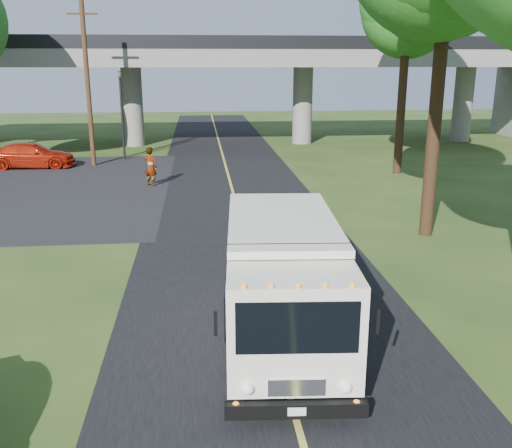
{
  "coord_description": "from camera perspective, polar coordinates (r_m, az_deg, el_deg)",
  "views": [
    {
      "loc": [
        -1.48,
        -9.1,
        5.74
      ],
      "look_at": [
        -0.03,
        5.33,
        1.6
      ],
      "focal_mm": 40.0,
      "sensor_mm": 36.0,
      "label": 1
    }
  ],
  "objects": [
    {
      "name": "ground",
      "position": [
        10.86,
        3.1,
        -16.0
      ],
      "size": [
        120.0,
        120.0,
        0.0
      ],
      "primitive_type": "plane",
      "color": "#2A3E16",
      "rests_on": "ground"
    },
    {
      "name": "road",
      "position": [
        20.0,
        -1.24,
        -0.72
      ],
      "size": [
        7.0,
        90.0,
        0.02
      ],
      "primitive_type": "cube",
      "color": "black",
      "rests_on": "ground"
    },
    {
      "name": "lane_line",
      "position": [
        19.99,
        -1.24,
        -0.66
      ],
      "size": [
        0.12,
        90.0,
        0.01
      ],
      "primitive_type": "cube",
      "color": "gold",
      "rests_on": "road"
    },
    {
      "name": "overpass",
      "position": [
        41.14,
        -3.78,
        14.26
      ],
      "size": [
        54.0,
        10.0,
        7.3
      ],
      "color": "slate",
      "rests_on": "ground"
    },
    {
      "name": "traffic_signal",
      "position": [
        35.48,
        -13.3,
        11.42
      ],
      "size": [
        0.18,
        0.22,
        5.2
      ],
      "color": "black",
      "rests_on": "ground"
    },
    {
      "name": "utility_pole",
      "position": [
        33.66,
        -16.49,
        13.36
      ],
      "size": [
        1.6,
        0.26,
        9.0
      ],
      "color": "#472D19",
      "rests_on": "ground"
    },
    {
      "name": "tree_right_far",
      "position": [
        30.95,
        15.46,
        20.15
      ],
      "size": [
        5.77,
        5.67,
        10.99
      ],
      "color": "#382314",
      "rests_on": "ground"
    },
    {
      "name": "step_van",
      "position": [
        11.83,
        2.73,
        -5.58
      ],
      "size": [
        2.69,
        6.31,
        2.59
      ],
      "rotation": [
        0.0,
        0.0,
        -0.07
      ],
      "color": "silver",
      "rests_on": "ground"
    },
    {
      "name": "red_sedan",
      "position": [
        34.46,
        -21.55,
        6.4
      ],
      "size": [
        4.73,
        1.93,
        1.37
      ],
      "primitive_type": "imported",
      "rotation": [
        0.0,
        0.0,
        1.57
      ],
      "color": "#AE1D0A",
      "rests_on": "ground"
    },
    {
      "name": "pedestrian",
      "position": [
        27.67,
        -10.5,
        5.67
      ],
      "size": [
        0.82,
        0.74,
        1.87
      ],
      "primitive_type": "imported",
      "rotation": [
        0.0,
        0.0,
        2.58
      ],
      "color": "gray",
      "rests_on": "ground"
    }
  ]
}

